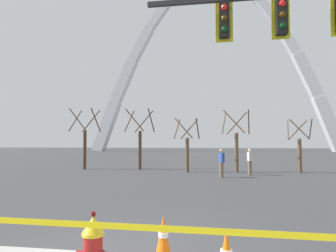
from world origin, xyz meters
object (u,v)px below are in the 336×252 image
fire_hydrant (93,251)px  monument_arch (211,70)px  pedestrian_standing_center (250,161)px  pedestrian_walking_left (221,163)px  traffic_cone_by_hydrant (163,238)px

fire_hydrant → monument_arch: bearing=90.0°
monument_arch → fire_hydrant: bearing=-90.0°
pedestrian_standing_center → monument_arch: bearing=93.8°
pedestrian_walking_left → traffic_cone_by_hydrant: bearing=-94.6°
pedestrian_walking_left → pedestrian_standing_center: 2.34m
pedestrian_walking_left → fire_hydrant: bearing=-97.4°
fire_hydrant → pedestrian_walking_left: 13.85m
pedestrian_standing_center → pedestrian_walking_left: bearing=-136.5°
fire_hydrant → traffic_cone_by_hydrant: size_ratio=1.36×
monument_arch → pedestrian_standing_center: size_ratio=36.46×
monument_arch → pedestrian_walking_left: bearing=-88.1°
fire_hydrant → monument_arch: size_ratio=0.02×
fire_hydrant → traffic_cone_by_hydrant: (0.77, 1.06, -0.11)m
monument_arch → pedestrian_walking_left: (1.84, -55.48, -18.26)m
fire_hydrant → traffic_cone_by_hydrant: fire_hydrant is taller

